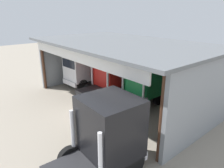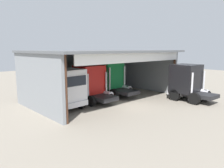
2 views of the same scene
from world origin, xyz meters
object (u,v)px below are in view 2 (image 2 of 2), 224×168
truck_green_yard_outside (110,78)px  truck_white_right_bay (66,88)px  tool_cart (119,84)px  truck_red_left_bay (91,83)px  oil_drum (122,84)px  truck_black_center_right_bay (188,81)px

truck_green_yard_outside → truck_white_right_bay: bearing=-166.3°
truck_green_yard_outside → tool_cart: bearing=32.3°
truck_red_left_bay → tool_cart: truck_red_left_bay is taller
truck_white_right_bay → truck_red_left_bay: (3.33, 0.80, 0.00)m
oil_drum → truck_red_left_bay: bearing=-157.3°
truck_red_left_bay → truck_green_yard_outside: truck_green_yard_outside is taller
truck_red_left_bay → tool_cart: bearing=24.3°
truck_white_right_bay → oil_drum: (11.30, 4.13, -1.40)m
oil_drum → truck_black_center_right_bay: bearing=-92.7°
truck_red_left_bay → oil_drum: bearing=22.4°
truck_white_right_bay → truck_black_center_right_bay: size_ratio=1.02×
truck_black_center_right_bay → oil_drum: size_ratio=4.82×
oil_drum → tool_cart: tool_cart is taller
truck_white_right_bay → oil_drum: size_ratio=4.92×
truck_green_yard_outside → oil_drum: bearing=28.3°
truck_green_yard_outside → truck_black_center_right_bay: (4.14, -7.06, -0.07)m
truck_red_left_bay → truck_black_center_right_bay: 9.75m
truck_white_right_bay → truck_black_center_right_bay: truck_black_center_right_bay is taller
truck_white_right_bay → truck_black_center_right_bay: bearing=150.1°
truck_black_center_right_bay → truck_red_left_bay: bearing=142.8°
truck_red_left_bay → oil_drum: truck_red_left_bay is taller
truck_green_yard_outside → oil_drum: (4.59, 2.48, -1.53)m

